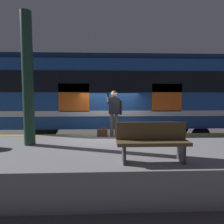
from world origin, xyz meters
TOP-DOWN VIEW (x-y plane):
  - ground_plane at (0.00, 0.00)m, footprint 24.21×24.21m
  - platform at (0.00, 1.99)m, footprint 13.10×3.99m
  - safety_line at (0.00, 0.30)m, footprint 12.84×0.16m
  - track_rail_near at (0.00, -1.35)m, footprint 17.03×0.08m
  - track_rail_far at (0.00, -2.79)m, footprint 17.03×0.08m
  - train_carriage at (-0.49, -2.06)m, footprint 11.39×2.92m
  - passenger at (-0.14, 0.51)m, footprint 0.57×0.55m
  - handbag at (0.30, 0.46)m, footprint 0.39×0.35m
  - station_column at (2.54, 1.67)m, footprint 0.33×0.33m
  - bench at (-0.87, 3.39)m, footprint 1.64×0.44m

SIDE VIEW (x-z plane):
  - ground_plane at x=0.00m, z-range 0.00..0.00m
  - track_rail_near at x=0.00m, z-range 0.00..0.16m
  - track_rail_far at x=0.00m, z-range 0.00..0.16m
  - platform at x=0.00m, z-range 0.00..0.87m
  - safety_line at x=0.00m, z-range 0.87..0.88m
  - handbag at x=0.30m, z-range 0.86..1.19m
  - bench at x=-0.87m, z-range 0.91..1.81m
  - passenger at x=-0.14m, z-range 1.03..2.73m
  - train_carriage at x=-0.49m, z-range 0.54..4.59m
  - station_column at x=2.54m, z-range 0.87..4.88m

